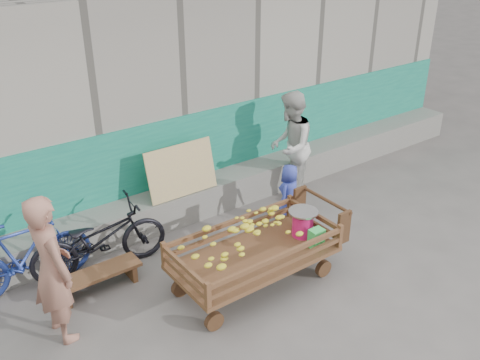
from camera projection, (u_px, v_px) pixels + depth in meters
ground at (267, 317)px, 5.70m from camera, size 80.00×80.00×0.00m
building_wall at (99, 93)px, 7.97m from camera, size 12.00×3.50×3.00m
banana_cart at (252, 243)px, 5.91m from camera, size 2.04×0.93×0.87m
bench at (98, 276)px, 6.04m from camera, size 0.98×0.29×0.25m
vendor_man at (52, 269)px, 5.13m from camera, size 0.45×0.62×1.59m
woman at (290, 146)px, 7.82m from camera, size 1.00×0.98×1.63m
child at (289, 194)px, 7.32m from camera, size 0.49×0.41×0.85m
bicycle_dark at (99, 239)px, 6.28m from camera, size 1.68×0.75×0.85m
bicycle_blue at (24, 255)px, 5.94m from camera, size 1.52×0.44×0.92m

